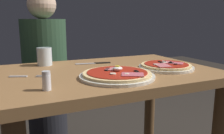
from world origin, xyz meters
TOP-DOWN VIEW (x-y plane):
  - dining_table at (0.00, 0.00)m, footprint 1.01×0.71m
  - pizza_foreground at (-0.03, -0.16)m, footprint 0.32×0.32m
  - pizza_across_left at (0.27, -0.09)m, footprint 0.27×0.27m
  - water_glass_near at (-0.26, 0.25)m, footprint 0.08×0.08m
  - fork at (-0.38, 0.02)m, footprint 0.15×0.07m
  - knife at (0.00, 0.18)m, footprint 0.20×0.05m
  - salt_shaker at (-0.33, -0.22)m, footprint 0.03×0.03m
  - diner_person at (-0.19, 0.73)m, footprint 0.32×0.32m

SIDE VIEW (x-z plane):
  - diner_person at x=-0.19m, z-range -0.03..1.15m
  - dining_table at x=0.00m, z-range 0.23..0.96m
  - fork at x=-0.38m, z-range 0.73..0.74m
  - knife at x=0.00m, z-range 0.73..0.74m
  - pizza_across_left at x=0.27m, z-range 0.73..0.76m
  - pizza_foreground at x=-0.03m, z-range 0.72..0.77m
  - salt_shaker at x=-0.33m, z-range 0.73..0.80m
  - water_glass_near at x=-0.26m, z-range 0.73..0.82m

